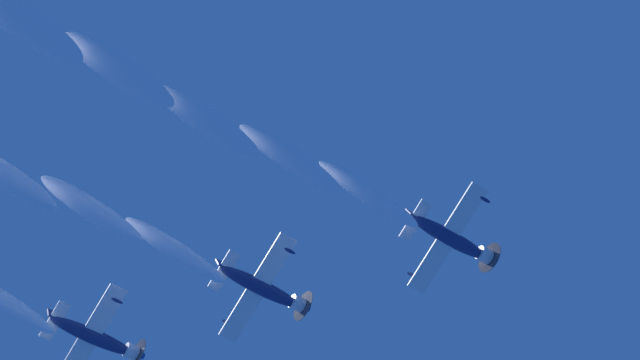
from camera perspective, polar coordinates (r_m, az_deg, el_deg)
name	(u,v)px	position (r m, az deg, el deg)	size (l,w,h in m)	color
airplane_lead	(452,239)	(92.61, 6.49, -2.89)	(8.17, 7.78, 3.83)	navy
airplane_left_wingman	(263,288)	(93.26, -2.79, -5.32)	(8.17, 7.78, 3.85)	navy
airplane_right_wingman	(96,337)	(96.68, -10.91, -7.57)	(8.17, 7.77, 3.70)	navy
smoke_trail_lead	(109,66)	(82.85, -10.29, 5.50)	(32.33, 32.89, 9.28)	white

